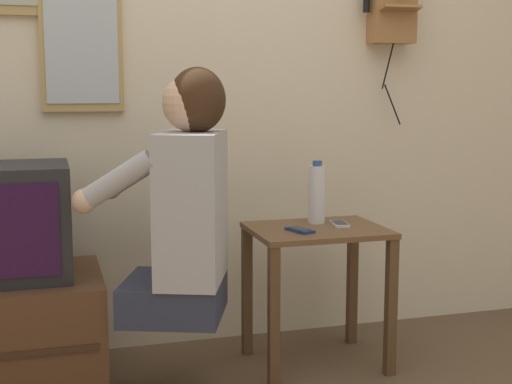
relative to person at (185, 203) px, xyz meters
The scene contains 9 objects.
wall_back 0.81m from the person, 81.46° to the left, with size 6.80×0.05×2.55m.
side_table 0.66m from the person, 14.67° to the left, with size 0.54×0.43×0.59m.
person is the anchor object (origin of this frame).
tv_stand 0.83m from the person, 160.77° to the left, with size 0.65×0.56×0.45m.
television 0.68m from the person, 160.69° to the left, with size 0.47×0.41×0.42m.
wall_mirror 0.92m from the person, 120.07° to the left, with size 0.34×0.03×0.68m.
cell_phone_held 0.51m from the person, 11.43° to the left, with size 0.10×0.14×0.01m.
cell_phone_spare 0.72m from the person, 14.12° to the left, with size 0.08×0.13×0.01m.
water_bottle 0.66m from the person, 22.03° to the left, with size 0.07×0.07×0.27m.
Camera 1 is at (-0.56, -1.99, 1.16)m, focal length 50.00 mm.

